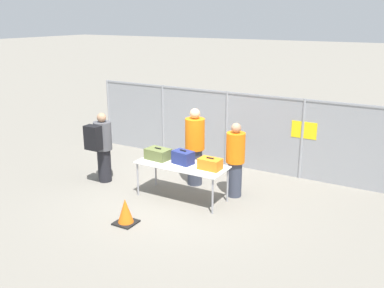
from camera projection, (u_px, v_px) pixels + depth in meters
ground_plane at (178, 196)px, 9.33m from camera, size 120.00×120.00×0.00m
fence_section at (227, 127)px, 11.02m from camera, size 7.96×0.07×1.94m
inspection_table at (182, 167)px, 9.01m from camera, size 1.95×0.80×0.78m
suitcase_olive at (158, 154)px, 9.28m from camera, size 0.54×0.40×0.26m
suitcase_navy at (183, 157)px, 8.99m from camera, size 0.47×0.36×0.30m
suitcase_orange at (210, 164)px, 8.68m from camera, size 0.46×0.30×0.25m
traveler_hooded at (101, 145)px, 9.88m from camera, size 0.41×0.64×1.66m
security_worker_near at (195, 146)px, 9.74m from camera, size 0.45×0.45×1.80m
security_worker_far at (235, 159)px, 9.11m from camera, size 0.40×0.40×1.63m
utility_trailer at (333, 142)px, 11.83m from camera, size 4.40×2.21×0.69m
traffic_cone at (125, 212)px, 8.04m from camera, size 0.40×0.40×0.50m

